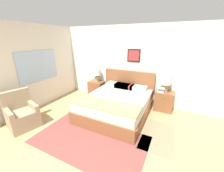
% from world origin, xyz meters
% --- Properties ---
extents(ground_plane, '(16.00, 16.00, 0.00)m').
position_xyz_m(ground_plane, '(0.00, 0.00, 0.00)').
color(ground_plane, tan).
extents(wall_back, '(7.66, 0.09, 2.60)m').
position_xyz_m(wall_back, '(-0.00, 3.09, 1.30)').
color(wall_back, silver).
rests_on(wall_back, ground_plane).
extents(wall_left, '(0.08, 5.46, 2.60)m').
position_xyz_m(wall_left, '(-2.66, 1.53, 1.30)').
color(wall_left, silver).
rests_on(wall_left, ground_plane).
extents(area_rug_main, '(2.52, 1.42, 0.01)m').
position_xyz_m(area_rug_main, '(-0.18, 0.63, 0.00)').
color(area_rug_main, brown).
rests_on(area_rug_main, ground_plane).
extents(area_rug_bedside, '(0.71, 1.22, 0.01)m').
position_xyz_m(area_rug_bedside, '(1.19, 1.45, 0.00)').
color(area_rug_bedside, '#897556').
rests_on(area_rug_bedside, ground_plane).
extents(bed, '(1.79, 2.11, 1.12)m').
position_xyz_m(bed, '(-0.12, 1.98, 0.31)').
color(bed, brown).
rests_on(bed, ground_plane).
extents(armchair, '(0.79, 0.79, 0.94)m').
position_xyz_m(armchair, '(-2.03, 0.32, 0.32)').
color(armchair, '#998466').
rests_on(armchair, ground_plane).
extents(nightstand_near_window, '(0.56, 0.43, 0.62)m').
position_xyz_m(nightstand_near_window, '(-1.36, 2.81, 0.31)').
color(nightstand_near_window, brown).
rests_on(nightstand_near_window, ground_plane).
extents(nightstand_by_door, '(0.56, 0.43, 0.62)m').
position_xyz_m(nightstand_by_door, '(1.13, 2.81, 0.31)').
color(nightstand_by_door, brown).
rests_on(nightstand_by_door, ground_plane).
extents(table_lamp_near_window, '(0.31, 0.31, 0.49)m').
position_xyz_m(table_lamp_near_window, '(-1.34, 2.83, 0.94)').
color(table_lamp_near_window, gray).
rests_on(table_lamp_near_window, nightstand_near_window).
extents(table_lamp_by_door, '(0.31, 0.31, 0.49)m').
position_xyz_m(table_lamp_by_door, '(1.11, 2.83, 0.94)').
color(table_lamp_by_door, gray).
rests_on(table_lamp_by_door, nightstand_by_door).
extents(book_thick_bottom, '(0.23, 0.24, 0.04)m').
position_xyz_m(book_thick_bottom, '(1.00, 2.76, 0.64)').
color(book_thick_bottom, silver).
rests_on(book_thick_bottom, nightstand_by_door).
extents(book_hardcover_middle, '(0.20, 0.22, 0.03)m').
position_xyz_m(book_hardcover_middle, '(1.00, 2.76, 0.67)').
color(book_hardcover_middle, silver).
rests_on(book_hardcover_middle, book_thick_bottom).
extents(book_novel_upper, '(0.17, 0.26, 0.04)m').
position_xyz_m(book_novel_upper, '(1.00, 2.76, 0.71)').
color(book_novel_upper, '#335693').
rests_on(book_novel_upper, book_hardcover_middle).
extents(book_slim_near_top, '(0.23, 0.29, 0.03)m').
position_xyz_m(book_slim_near_top, '(1.00, 2.76, 0.75)').
color(book_slim_near_top, beige).
rests_on(book_slim_near_top, book_novel_upper).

